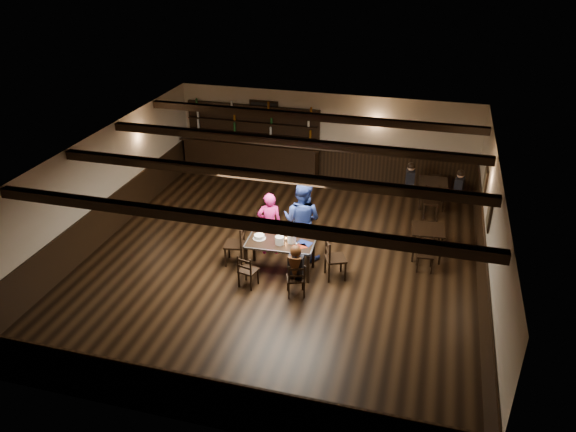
% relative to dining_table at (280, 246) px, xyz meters
% --- Properties ---
extents(ground, '(10.00, 10.00, 0.00)m').
position_rel_dining_table_xyz_m(ground, '(-0.14, 0.40, -0.67)').
color(ground, black).
rests_on(ground, ground).
extents(room_shell, '(9.02, 10.02, 2.71)m').
position_rel_dining_table_xyz_m(room_shell, '(-0.13, 0.43, 1.08)').
color(room_shell, beige).
rests_on(room_shell, ground).
extents(dining_table, '(1.55, 0.83, 0.75)m').
position_rel_dining_table_xyz_m(dining_table, '(0.00, 0.00, 0.00)').
color(dining_table, black).
rests_on(dining_table, ground).
extents(chair_near_left, '(0.43, 0.42, 0.78)m').
position_rel_dining_table_xyz_m(chair_near_left, '(-0.52, -0.80, -0.21)').
color(chair_near_left, black).
rests_on(chair_near_left, ground).
extents(chair_near_right, '(0.47, 0.46, 0.80)m').
position_rel_dining_table_xyz_m(chair_near_right, '(0.59, -0.85, -0.20)').
color(chair_near_right, black).
rests_on(chair_near_right, ground).
extents(chair_end_left, '(0.50, 0.52, 0.98)m').
position_rel_dining_table_xyz_m(chair_end_left, '(-1.03, 0.09, -0.09)').
color(chair_end_left, black).
rests_on(chair_end_left, ground).
extents(chair_end_right, '(0.57, 0.59, 0.97)m').
position_rel_dining_table_xyz_m(chair_end_right, '(1.16, 0.06, -0.10)').
color(chair_end_right, black).
rests_on(chair_end_right, ground).
extents(chair_far_pushed, '(0.47, 0.46, 0.78)m').
position_rel_dining_table_xyz_m(chair_far_pushed, '(-0.84, 1.36, -0.21)').
color(chair_far_pushed, black).
rests_on(chair_far_pushed, ground).
extents(woman_pink, '(0.66, 0.55, 1.56)m').
position_rel_dining_table_xyz_m(woman_pink, '(-0.47, 0.73, 0.12)').
color(woman_pink, '#D81489').
rests_on(woman_pink, ground).
extents(man_blue, '(1.04, 0.87, 1.92)m').
position_rel_dining_table_xyz_m(man_blue, '(0.30, 0.77, 0.29)').
color(man_blue, navy).
rests_on(man_blue, ground).
extents(seated_person, '(0.31, 0.47, 0.77)m').
position_rel_dining_table_xyz_m(seated_person, '(0.56, -0.80, 0.14)').
color(seated_person, black).
rests_on(seated_person, ground).
extents(cake, '(0.29, 0.29, 0.09)m').
position_rel_dining_table_xyz_m(cake, '(-0.50, 0.05, 0.13)').
color(cake, white).
rests_on(cake, dining_table).
extents(plate_stack_a, '(0.19, 0.19, 0.18)m').
position_rel_dining_table_xyz_m(plate_stack_a, '(0.00, -0.06, 0.18)').
color(plate_stack_a, white).
rests_on(plate_stack_a, dining_table).
extents(plate_stack_b, '(0.19, 0.19, 0.23)m').
position_rel_dining_table_xyz_m(plate_stack_b, '(0.24, 0.08, 0.20)').
color(plate_stack_b, white).
rests_on(plate_stack_b, dining_table).
extents(tea_light, '(0.05, 0.05, 0.06)m').
position_rel_dining_table_xyz_m(tea_light, '(0.09, 0.15, 0.11)').
color(tea_light, '#A5A8AD').
rests_on(tea_light, dining_table).
extents(salt_shaker, '(0.04, 0.04, 0.10)m').
position_rel_dining_table_xyz_m(salt_shaker, '(0.40, -0.10, 0.14)').
color(salt_shaker, silver).
rests_on(salt_shaker, dining_table).
extents(pepper_shaker, '(0.04, 0.04, 0.10)m').
position_rel_dining_table_xyz_m(pepper_shaker, '(0.44, -0.05, 0.13)').
color(pepper_shaker, '#A5A8AD').
rests_on(pepper_shaker, dining_table).
extents(drink_glass, '(0.06, 0.06, 0.09)m').
position_rel_dining_table_xyz_m(drink_glass, '(0.29, 0.12, 0.13)').
color(drink_glass, silver).
rests_on(drink_glass, dining_table).
extents(menu_red, '(0.35, 0.32, 0.00)m').
position_rel_dining_table_xyz_m(menu_red, '(0.47, -0.06, 0.09)').
color(menu_red, maroon).
rests_on(menu_red, dining_table).
extents(menu_blue, '(0.37, 0.30, 0.00)m').
position_rel_dining_table_xyz_m(menu_blue, '(0.53, 0.11, 0.09)').
color(menu_blue, navy).
rests_on(menu_blue, dining_table).
extents(bar_counter, '(4.38, 0.70, 2.20)m').
position_rel_dining_table_xyz_m(bar_counter, '(-2.38, 5.11, 0.06)').
color(bar_counter, black).
rests_on(bar_counter, ground).
extents(back_table_a, '(0.80, 0.80, 0.75)m').
position_rel_dining_table_xyz_m(back_table_a, '(3.15, 1.53, -0.02)').
color(back_table_a, black).
rests_on(back_table_a, ground).
extents(back_table_b, '(0.81, 0.81, 0.75)m').
position_rel_dining_table_xyz_m(back_table_b, '(3.15, 4.34, -0.02)').
color(back_table_b, black).
rests_on(back_table_b, ground).
extents(bg_patron_left, '(0.27, 0.40, 0.79)m').
position_rel_dining_table_xyz_m(bg_patron_left, '(2.51, 4.29, 0.20)').
color(bg_patron_left, black).
rests_on(bg_patron_left, ground).
extents(bg_patron_right, '(0.28, 0.39, 0.73)m').
position_rel_dining_table_xyz_m(bg_patron_right, '(3.83, 4.23, 0.17)').
color(bg_patron_right, black).
rests_on(bg_patron_right, ground).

